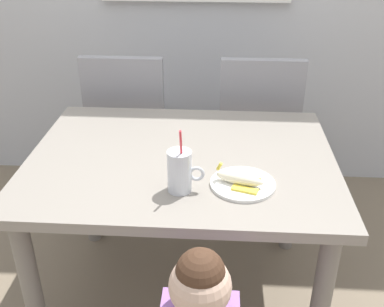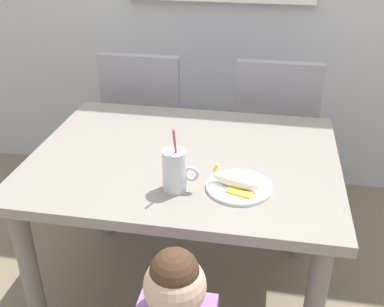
{
  "view_description": "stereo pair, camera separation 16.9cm",
  "coord_description": "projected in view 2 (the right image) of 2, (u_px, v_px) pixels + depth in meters",
  "views": [
    {
      "loc": [
        0.14,
        -1.58,
        1.61
      ],
      "look_at": [
        0.05,
        -0.09,
        0.8
      ],
      "focal_mm": 42.67,
      "sensor_mm": 36.0,
      "label": 1
    },
    {
      "loc": [
        0.31,
        -1.55,
        1.61
      ],
      "look_at": [
        0.05,
        -0.09,
        0.8
      ],
      "focal_mm": 42.67,
      "sensor_mm": 36.0,
      "label": 2
    }
  ],
  "objects": [
    {
      "name": "dining_table",
      "position": [
        185.0,
        178.0,
        1.86
      ],
      "size": [
        1.2,
        0.93,
        0.74
      ],
      "color": "gray",
      "rests_on": "ground"
    },
    {
      "name": "dining_chair_right",
      "position": [
        274.0,
        131.0,
        2.47
      ],
      "size": [
        0.44,
        0.44,
        0.96
      ],
      "rotation": [
        0.0,
        0.0,
        3.14
      ],
      "color": "gray",
      "rests_on": "ground"
    },
    {
      "name": "dining_chair_left",
      "position": [
        148.0,
        122.0,
        2.57
      ],
      "size": [
        0.44,
        0.45,
        0.96
      ],
      "rotation": [
        0.0,
        0.0,
        3.14
      ],
      "color": "gray",
      "rests_on": "ground"
    },
    {
      "name": "peeled_banana",
      "position": [
        236.0,
        182.0,
        1.57
      ],
      "size": [
        0.18,
        0.13,
        0.07
      ],
      "rotation": [
        0.0,
        0.0,
        -0.32
      ],
      "color": "#F4EAC6",
      "rests_on": "snack_plate"
    },
    {
      "name": "ground_plane",
      "position": [
        186.0,
        293.0,
        2.16
      ],
      "size": [
        24.0,
        24.0,
        0.0
      ],
      "primitive_type": "plane",
      "color": "#7A6B56"
    },
    {
      "name": "milk_cup",
      "position": [
        175.0,
        172.0,
        1.55
      ],
      "size": [
        0.13,
        0.09,
        0.25
      ],
      "color": "silver",
      "rests_on": "dining_table"
    },
    {
      "name": "snack_plate",
      "position": [
        239.0,
        187.0,
        1.59
      ],
      "size": [
        0.23,
        0.23,
        0.01
      ],
      "primitive_type": "cylinder",
      "color": "white",
      "rests_on": "dining_table"
    }
  ]
}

